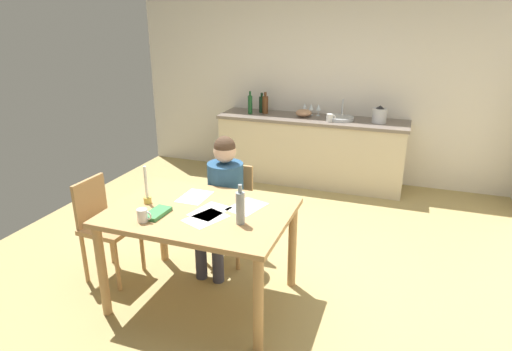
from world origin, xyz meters
The scene contains 25 objects.
ground_plane centered at (0.00, 0.00, -0.02)m, with size 5.20×5.20×0.04m, color tan.
wall_back centered at (0.00, 2.60, 1.30)m, with size 5.20×0.12×2.60m, color silver.
kitchen_counter centered at (0.00, 2.24, 0.45)m, with size 2.49×0.64×0.90m.
dining_table centered at (-0.20, -0.67, 0.68)m, with size 1.36×0.97×0.79m.
chair_at_table centered at (-0.27, 0.06, 0.49)m, with size 0.40×0.40×0.87m.
person_seated centered at (-0.27, -0.09, 0.68)m, with size 0.32×0.59×1.19m.
chair_side_empty centered at (-1.14, -0.63, 0.50)m, with size 0.42×0.42×0.89m.
coffee_mug centered at (-0.49, -0.98, 0.84)m, with size 0.11×0.07×0.10m.
candlestick centered at (-0.64, -0.69, 0.88)m, with size 0.06×0.06×0.30m.
book_magazine centered at (-0.45, -0.85, 0.81)m, with size 0.12×0.23×0.03m, color #3C8549.
paper_letter centered at (-0.11, -0.67, 0.79)m, with size 0.21×0.30×0.00m, color white.
paper_bill centered at (0.12, -0.50, 0.79)m, with size 0.21×0.30×0.00m, color white.
paper_envelope centered at (-0.09, -0.79, 0.79)m, with size 0.21×0.30×0.00m, color white.
paper_receipt centered at (-0.35, -0.45, 0.79)m, with size 0.21×0.30×0.00m, color white.
wine_bottle_on_table centered at (0.18, -0.78, 0.92)m, with size 0.06×0.06×0.29m.
sink_unit centered at (0.37, 2.24, 0.92)m, with size 0.36×0.36×0.24m.
bottle_oil centered at (-0.86, 2.20, 1.03)m, with size 0.06×0.06×0.31m.
bottle_vinegar centered at (-0.74, 2.34, 1.02)m, with size 0.08×0.08×0.27m.
bottle_wine_red centered at (-0.67, 2.29, 1.02)m, with size 0.08×0.08×0.29m.
mixing_bowl centered at (-0.12, 2.27, 0.95)m, with size 0.22×0.22×0.10m, color tan.
stovetop_kettle centered at (0.86, 2.24, 1.00)m, with size 0.18×0.18×0.22m.
wine_glass_near_sink centered at (0.05, 2.39, 1.01)m, with size 0.07×0.07×0.15m.
wine_glass_by_kettle centered at (-0.05, 2.39, 1.01)m, with size 0.07×0.07×0.15m.
wine_glass_back_left centered at (-0.14, 2.39, 1.01)m, with size 0.07×0.07×0.15m.
teacup_on_counter centered at (0.26, 2.09, 0.95)m, with size 0.12×0.08×0.10m.
Camera 1 is at (1.21, -3.34, 2.17)m, focal length 30.57 mm.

